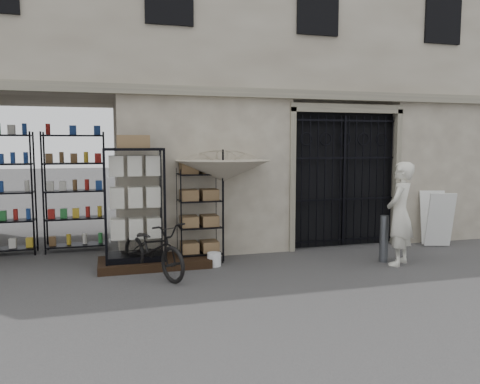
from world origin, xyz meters
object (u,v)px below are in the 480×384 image
object	(u,v)px
display_cabinet	(135,210)
white_bucket	(214,259)
bicycle	(154,276)
shopkeeper	(398,264)
easel_sign	(437,219)
steel_bollard	(384,239)
wire_rack	(199,216)
market_umbrella	(223,165)

from	to	relation	value
display_cabinet	white_bucket	distance (m)	1.70
bicycle	shopkeeper	bearing A→B (deg)	-33.94
easel_sign	steel_bollard	bearing A→B (deg)	-138.97
shopkeeper	easel_sign	distance (m)	2.19
display_cabinet	bicycle	xyz separation A→B (m)	(0.26, -0.60, -1.06)
wire_rack	shopkeeper	xyz separation A→B (m)	(3.53, -1.29, -0.88)
market_umbrella	bicycle	distance (m)	2.41
wire_rack	steel_bollard	size ratio (longest dim) A/B	2.00
wire_rack	white_bucket	bearing A→B (deg)	-65.37
market_umbrella	white_bucket	distance (m)	1.77
market_umbrella	white_bucket	bearing A→B (deg)	-129.16
display_cabinet	steel_bollard	distance (m)	4.71
wire_rack	display_cabinet	bearing A→B (deg)	-168.77
white_bucket	easel_sign	distance (m)	5.13
bicycle	steel_bollard	distance (m)	4.36
wire_rack	steel_bollard	world-z (taller)	wire_rack
easel_sign	bicycle	bearing A→B (deg)	-158.28
wire_rack	white_bucket	distance (m)	0.89
steel_bollard	shopkeeper	bearing A→B (deg)	-60.17
market_umbrella	shopkeeper	size ratio (longest dim) A/B	1.34
market_umbrella	steel_bollard	distance (m)	3.38
wire_rack	shopkeeper	world-z (taller)	wire_rack
white_bucket	market_umbrella	bearing A→B (deg)	50.84
steel_bollard	easel_sign	distance (m)	2.12
display_cabinet	steel_bollard	xyz separation A→B (m)	(4.59, -0.83, -0.61)
market_umbrella	white_bucket	xyz separation A→B (m)	(-0.25, -0.31, -1.73)
easel_sign	shopkeeper	bearing A→B (deg)	-130.73
shopkeeper	steel_bollard	bearing A→B (deg)	-99.26
steel_bollard	easel_sign	size ratio (longest dim) A/B	0.75
bicycle	shopkeeper	xyz separation A→B (m)	(4.49, -0.50, 0.00)
bicycle	steel_bollard	world-z (taller)	bicycle
display_cabinet	wire_rack	distance (m)	1.24
market_umbrella	bicycle	xyz separation A→B (m)	(-1.39, -0.65, -1.85)
wire_rack	white_bucket	xyz separation A→B (m)	(0.18, -0.45, -0.75)
steel_bollard	bicycle	bearing A→B (deg)	176.89
market_umbrella	shopkeeper	xyz separation A→B (m)	(3.09, -1.15, -1.85)
wire_rack	easel_sign	xyz separation A→B (m)	(5.28, -0.12, -0.26)
wire_rack	bicycle	size ratio (longest dim) A/B	0.99
white_bucket	steel_bollard	bearing A→B (deg)	-10.29
white_bucket	wire_rack	bearing A→B (deg)	112.47
steel_bollard	shopkeeper	xyz separation A→B (m)	(0.15, -0.26, -0.45)
bicycle	steel_bollard	bearing A→B (deg)	-30.71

